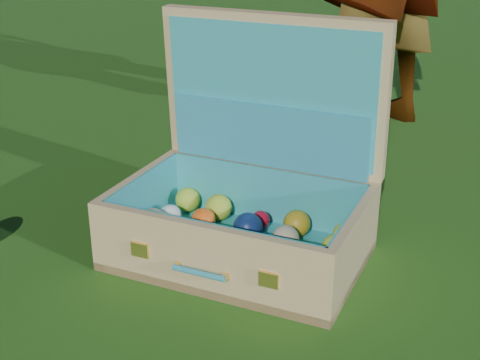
# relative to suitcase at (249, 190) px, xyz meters

# --- Properties ---
(ground) EXTENTS (60.00, 60.00, 0.00)m
(ground) POSITION_rel_suitcase_xyz_m (-0.01, 0.14, -0.16)
(ground) COLOR #215114
(ground) RESTS_ON ground
(suitcase) EXTENTS (0.69, 0.61, 0.56)m
(suitcase) POSITION_rel_suitcase_xyz_m (0.00, 0.00, 0.00)
(suitcase) COLOR tan
(suitcase) RESTS_ON ground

